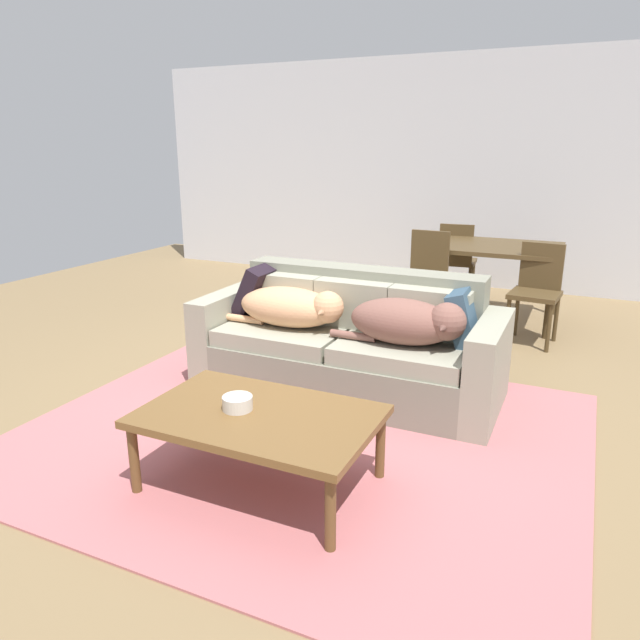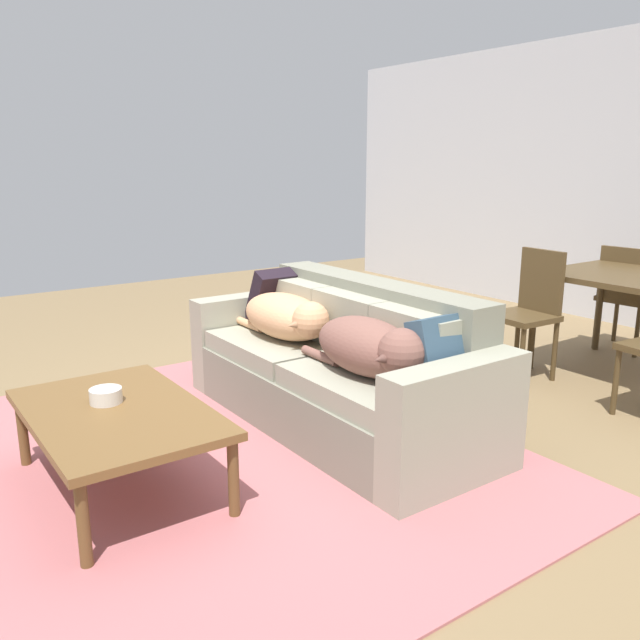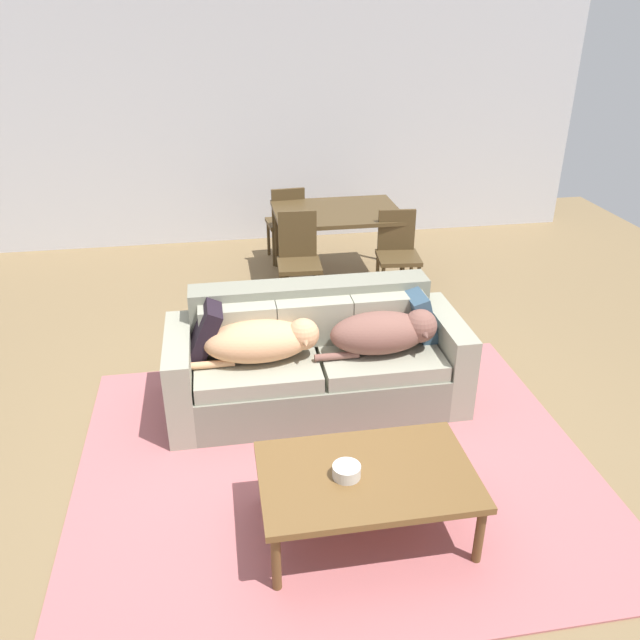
% 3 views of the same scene
% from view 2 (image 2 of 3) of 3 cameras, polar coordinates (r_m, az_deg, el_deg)
% --- Properties ---
extents(ground_plane, '(10.00, 10.00, 0.00)m').
position_cam_2_polar(ground_plane, '(3.95, -3.75, -9.00)').
color(ground_plane, olive).
extents(area_rug, '(3.24, 2.71, 0.01)m').
position_cam_2_polar(area_rug, '(3.59, -8.42, -11.51)').
color(area_rug, '#B36467').
rests_on(area_rug, ground).
extents(couch, '(2.10, 0.84, 0.84)m').
position_cam_2_polar(couch, '(3.85, 1.81, -4.34)').
color(couch, gray).
rests_on(couch, ground).
extents(dog_on_left_cushion, '(0.92, 0.37, 0.29)m').
position_cam_2_polar(dog_on_left_cushion, '(4.01, -2.85, 0.29)').
color(dog_on_left_cushion, tan).
rests_on(dog_on_left_cushion, couch).
extents(dog_on_right_cushion, '(0.87, 0.37, 0.31)m').
position_cam_2_polar(dog_on_right_cushion, '(3.33, 4.50, -2.40)').
color(dog_on_right_cushion, brown).
rests_on(dog_on_right_cushion, couch).
extents(throw_pillow_by_left_arm, '(0.27, 0.40, 0.41)m').
position_cam_2_polar(throw_pillow_by_left_arm, '(4.42, -3.70, 2.04)').
color(throw_pillow_by_left_arm, black).
rests_on(throw_pillow_by_left_arm, couch).
extents(throw_pillow_by_right_arm, '(0.23, 0.37, 0.38)m').
position_cam_2_polar(throw_pillow_by_right_arm, '(3.25, 10.87, -2.82)').
color(throw_pillow_by_right_arm, '#344D62').
rests_on(throw_pillow_by_right_arm, couch).
extents(coffee_table, '(1.16, 0.74, 0.41)m').
position_cam_2_polar(coffee_table, '(3.20, -17.37, -8.16)').
color(coffee_table, brown).
rests_on(coffee_table, ground).
extents(bowl_on_coffee_table, '(0.15, 0.15, 0.07)m').
position_cam_2_polar(bowl_on_coffee_table, '(3.27, -18.26, -6.32)').
color(bowl_on_coffee_table, silver).
rests_on(bowl_on_coffee_table, coffee_table).
extents(dining_chair_near_left, '(0.42, 0.42, 0.92)m').
position_cam_2_polar(dining_chair_near_left, '(4.86, 17.88, 1.05)').
color(dining_chair_near_left, '#4D3A20').
rests_on(dining_chair_near_left, ground).
extents(dining_chair_far_left, '(0.43, 0.43, 0.86)m').
position_cam_2_polar(dining_chair_far_left, '(5.84, 25.23, 2.14)').
color(dining_chair_far_left, '#4D3A20').
rests_on(dining_chair_far_left, ground).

